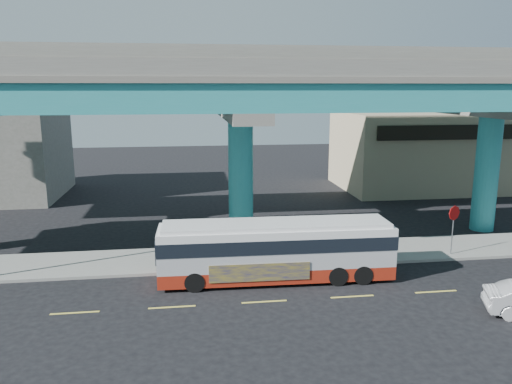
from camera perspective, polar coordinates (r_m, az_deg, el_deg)
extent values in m
plane|color=black|center=(22.65, 0.84, -12.13)|extent=(120.00, 120.00, 0.00)
cube|color=gray|center=(27.69, -0.91, -7.40)|extent=(70.00, 4.00, 0.15)
cube|color=#D8C64C|center=(22.67, -20.00, -12.85)|extent=(2.00, 0.12, 0.01)
cube|color=#D8C64C|center=(22.17, -9.58, -12.84)|extent=(2.00, 0.12, 0.01)
cube|color=#D8C64C|center=(22.38, 0.95, -12.42)|extent=(2.00, 0.12, 0.01)
cube|color=#D8C64C|center=(23.28, 10.94, -11.65)|extent=(2.00, 0.12, 0.01)
cube|color=#D8C64C|center=(24.81, 19.87, -10.66)|extent=(2.00, 0.12, 0.01)
cylinder|color=teal|center=(30.13, -1.74, 1.32)|extent=(1.50, 1.50, 7.40)
cube|color=gray|center=(29.66, -1.79, 8.94)|extent=(2.00, 12.00, 0.60)
cube|color=gray|center=(33.11, -2.46, 10.80)|extent=(1.80, 5.00, 1.20)
cylinder|color=teal|center=(35.57, 24.83, 1.85)|extent=(1.50, 1.50, 7.40)
cube|color=gray|center=(35.17, 25.40, 8.28)|extent=(2.00, 12.00, 0.60)
cube|color=gray|center=(38.12, 22.64, 10.06)|extent=(1.80, 5.00, 1.20)
cube|color=teal|center=(26.15, -0.97, 10.75)|extent=(52.00, 5.00, 1.40)
cube|color=gray|center=(26.14, -0.98, 12.61)|extent=(52.00, 5.40, 0.30)
cube|color=gray|center=(23.68, -0.23, 14.02)|extent=(52.00, 0.25, 0.80)
cube|color=gray|center=(28.64, -1.60, 13.64)|extent=(52.00, 0.25, 0.80)
cube|color=teal|center=(33.11, -2.49, 13.05)|extent=(52.00, 5.00, 1.40)
cube|color=gray|center=(33.14, -2.50, 14.52)|extent=(52.00, 5.40, 0.30)
cube|color=gray|center=(30.68, -2.05, 15.76)|extent=(52.00, 0.25, 0.80)
cube|color=gray|center=(35.65, -2.90, 15.21)|extent=(52.00, 0.25, 0.80)
cube|color=tan|center=(48.67, 17.99, 4.55)|extent=(14.00, 10.00, 7.00)
cube|color=black|center=(43.95, 21.05, 6.37)|extent=(12.00, 0.25, 1.20)
cube|color=maroon|center=(24.62, 2.28, -8.83)|extent=(11.29, 2.67, 0.66)
cube|color=silver|center=(24.27, 2.30, -6.56)|extent=(11.29, 2.67, 1.40)
cube|color=black|center=(24.13, 2.31, -5.50)|extent=(11.35, 2.72, 0.66)
cube|color=silver|center=(23.98, 2.32, -4.33)|extent=(11.29, 2.67, 0.37)
cube|color=silver|center=(23.90, 2.32, -3.68)|extent=(10.88, 2.41, 0.19)
cube|color=black|center=(25.61, 14.92, -5.20)|extent=(0.11, 2.14, 1.12)
cube|color=black|center=(24.00, -11.20, -6.17)|extent=(0.11, 2.14, 1.12)
cube|color=#121452|center=(23.25, 0.43, -9.19)|extent=(4.68, 0.17, 0.84)
cylinder|color=black|center=(23.38, -7.03, -10.19)|extent=(0.94, 0.30, 0.94)
cylinder|color=black|center=(25.39, -7.00, -8.37)|extent=(0.94, 0.30, 0.94)
cylinder|color=black|center=(24.22, 9.34, -9.46)|extent=(0.94, 0.30, 0.94)
cylinder|color=black|center=(26.17, 8.06, -7.77)|extent=(0.94, 0.30, 0.94)
cylinder|color=black|center=(24.57, 12.11, -9.26)|extent=(0.94, 0.30, 0.94)
cylinder|color=black|center=(26.49, 10.63, -7.62)|extent=(0.94, 0.30, 0.94)
cylinder|color=gray|center=(29.59, 21.53, -4.39)|extent=(0.06, 0.06, 2.40)
cylinder|color=#B20A0A|center=(29.28, 21.73, -2.25)|extent=(0.78, 0.33, 0.83)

